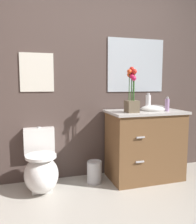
{
  "coord_description": "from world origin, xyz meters",
  "views": [
    {
      "loc": [
        -0.77,
        -1.41,
        1.22
      ],
      "look_at": [
        0.01,
        1.16,
        0.88
      ],
      "focal_mm": 37.72,
      "sensor_mm": 36.0,
      "label": 1
    }
  ],
  "objects_px": {
    "lotion_bottle": "(148,102)",
    "wall_poster": "(37,72)",
    "vanity_cabinet": "(145,144)",
    "flower_vase": "(132,95)",
    "soap_bottle": "(167,105)",
    "toilet": "(41,169)",
    "trash_bin": "(94,172)",
    "wall_mirror": "(136,65)"
  },
  "relations": [
    {
      "from": "vanity_cabinet",
      "to": "wall_mirror",
      "type": "xyz_separation_m",
      "value": [
        -0.0,
        0.29,
        1.0
      ]
    },
    {
      "from": "toilet",
      "to": "wall_poster",
      "type": "distance_m",
      "value": 1.13
    },
    {
      "from": "trash_bin",
      "to": "lotion_bottle",
      "type": "bearing_deg",
      "value": 5.72
    },
    {
      "from": "vanity_cabinet",
      "to": "lotion_bottle",
      "type": "xyz_separation_m",
      "value": [
        0.09,
        0.11,
        0.52
      ]
    },
    {
      "from": "trash_bin",
      "to": "wall_mirror",
      "type": "distance_m",
      "value": 1.49
    },
    {
      "from": "vanity_cabinet",
      "to": "lotion_bottle",
      "type": "height_order",
      "value": "lotion_bottle"
    },
    {
      "from": "flower_vase",
      "to": "wall_poster",
      "type": "height_order",
      "value": "wall_poster"
    },
    {
      "from": "lotion_bottle",
      "to": "wall_poster",
      "type": "bearing_deg",
      "value": 172.45
    },
    {
      "from": "soap_bottle",
      "to": "wall_poster",
      "type": "xyz_separation_m",
      "value": [
        -1.53,
        0.4,
        0.39
      ]
    },
    {
      "from": "soap_bottle",
      "to": "wall_mirror",
      "type": "bearing_deg",
      "value": 121.22
    },
    {
      "from": "toilet",
      "to": "wall_poster",
      "type": "relative_size",
      "value": 1.51
    },
    {
      "from": "vanity_cabinet",
      "to": "wall_poster",
      "type": "bearing_deg",
      "value": 167.19
    },
    {
      "from": "soap_bottle",
      "to": "wall_poster",
      "type": "bearing_deg",
      "value": 165.47
    },
    {
      "from": "flower_vase",
      "to": "toilet",
      "type": "bearing_deg",
      "value": 173.22
    },
    {
      "from": "flower_vase",
      "to": "wall_poster",
      "type": "bearing_deg",
      "value": 159.57
    },
    {
      "from": "lotion_bottle",
      "to": "trash_bin",
      "type": "relative_size",
      "value": 0.79
    },
    {
      "from": "soap_bottle",
      "to": "wall_poster",
      "type": "relative_size",
      "value": 0.39
    },
    {
      "from": "toilet",
      "to": "trash_bin",
      "type": "bearing_deg",
      "value": 0.78
    },
    {
      "from": "trash_bin",
      "to": "flower_vase",
      "type": "bearing_deg",
      "value": -17.7
    },
    {
      "from": "flower_vase",
      "to": "vanity_cabinet",
      "type": "bearing_deg",
      "value": 22.63
    },
    {
      "from": "toilet",
      "to": "vanity_cabinet",
      "type": "distance_m",
      "value": 1.31
    },
    {
      "from": "flower_vase",
      "to": "soap_bottle",
      "type": "xyz_separation_m",
      "value": [
        0.48,
        -0.0,
        -0.12
      ]
    },
    {
      "from": "vanity_cabinet",
      "to": "trash_bin",
      "type": "xyz_separation_m",
      "value": [
        -0.66,
        0.04,
        -0.31
      ]
    },
    {
      "from": "lotion_bottle",
      "to": "trash_bin",
      "type": "bearing_deg",
      "value": -174.28
    },
    {
      "from": "wall_poster",
      "to": "lotion_bottle",
      "type": "bearing_deg",
      "value": -7.55
    },
    {
      "from": "toilet",
      "to": "trash_bin",
      "type": "xyz_separation_m",
      "value": [
        0.63,
        0.01,
        -0.11
      ]
    },
    {
      "from": "wall_poster",
      "to": "flower_vase",
      "type": "bearing_deg",
      "value": -20.43
    },
    {
      "from": "vanity_cabinet",
      "to": "flower_vase",
      "type": "bearing_deg",
      "value": -157.37
    },
    {
      "from": "lotion_bottle",
      "to": "wall_poster",
      "type": "height_order",
      "value": "wall_poster"
    },
    {
      "from": "toilet",
      "to": "wall_poster",
      "type": "height_order",
      "value": "wall_poster"
    },
    {
      "from": "toilet",
      "to": "flower_vase",
      "type": "xyz_separation_m",
      "value": [
        1.06,
        -0.13,
        0.83
      ]
    },
    {
      "from": "soap_bottle",
      "to": "wall_poster",
      "type": "height_order",
      "value": "wall_poster"
    },
    {
      "from": "soap_bottle",
      "to": "trash_bin",
      "type": "distance_m",
      "value": 1.22
    },
    {
      "from": "flower_vase",
      "to": "trash_bin",
      "type": "height_order",
      "value": "flower_vase"
    },
    {
      "from": "toilet",
      "to": "flower_vase",
      "type": "distance_m",
      "value": 1.35
    },
    {
      "from": "flower_vase",
      "to": "trash_bin",
      "type": "relative_size",
      "value": 1.96
    },
    {
      "from": "toilet",
      "to": "soap_bottle",
      "type": "bearing_deg",
      "value": -4.82
    },
    {
      "from": "toilet",
      "to": "trash_bin",
      "type": "height_order",
      "value": "toilet"
    },
    {
      "from": "lotion_bottle",
      "to": "vanity_cabinet",
      "type": "bearing_deg",
      "value": -129.97
    },
    {
      "from": "lotion_bottle",
      "to": "toilet",
      "type": "bearing_deg",
      "value": -176.54
    },
    {
      "from": "toilet",
      "to": "soap_bottle",
      "type": "xyz_separation_m",
      "value": [
        1.53,
        -0.13,
        0.71
      ]
    },
    {
      "from": "flower_vase",
      "to": "wall_mirror",
      "type": "height_order",
      "value": "wall_mirror"
    }
  ]
}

